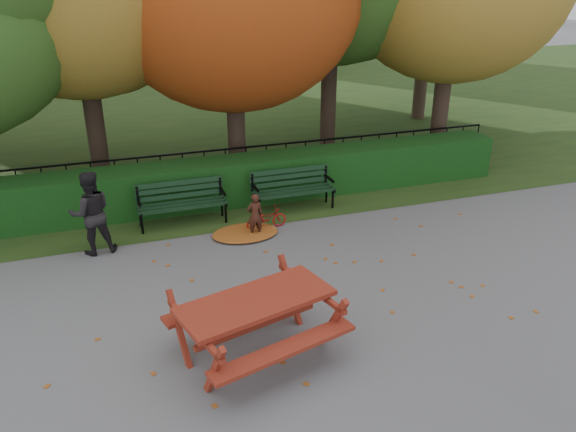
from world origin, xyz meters
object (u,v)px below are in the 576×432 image
object	(u,v)px
bench_right	(292,186)
picnic_table	(256,311)
child	(255,215)
bicycle	(266,218)
adult	(91,213)
bench_left	(181,200)

from	to	relation	value
bench_right	picnic_table	world-z (taller)	picnic_table
bench_right	picnic_table	bearing A→B (deg)	-114.44
bench_right	child	distance (m)	1.58
bicycle	child	bearing A→B (deg)	125.96
picnic_table	adult	xyz separation A→B (m)	(-2.02, 3.88, 0.11)
bench_left	picnic_table	size ratio (longest dim) A/B	0.74
bench_right	child	xyz separation A→B (m)	(-1.14, -1.09, -0.07)
bench_left	bicycle	distance (m)	1.79
child	bicycle	world-z (taller)	child
bench_left	adult	distance (m)	1.94
bench_right	picnic_table	xyz separation A→B (m)	(-2.13, -4.68, 0.17)
child	adult	distance (m)	3.03
picnic_table	adult	distance (m)	4.38
picnic_table	child	bearing A→B (deg)	59.62
bench_left	bicycle	xyz separation A→B (m)	(1.56, -0.82, -0.30)
bench_right	picnic_table	size ratio (longest dim) A/B	0.74
bench_right	bicycle	bearing A→B (deg)	-135.42
picnic_table	bicycle	xyz separation A→B (m)	(1.29, 3.86, -0.46)
bicycle	bench_right	bearing A→B (deg)	-49.88
bicycle	adult	bearing A→B (deg)	85.14
picnic_table	child	size ratio (longest dim) A/B	2.71
picnic_table	adult	size ratio (longest dim) A/B	1.52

